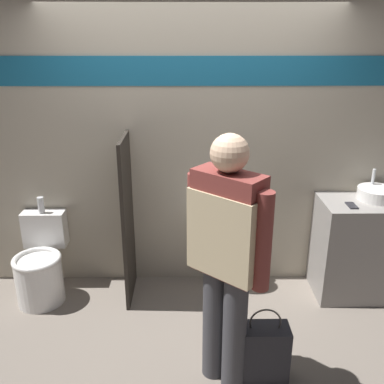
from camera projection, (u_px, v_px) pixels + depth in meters
The scene contains 10 objects.
ground_plane at pixel (192, 312), 3.70m from camera, with size 16.00×16.00×0.00m, color #70665B.
display_wall at pixel (191, 142), 3.78m from camera, with size 4.50×0.07×2.70m.
sink_counter at pixel (376, 248), 3.85m from camera, with size 1.07×0.52×0.90m.
sink_basin at pixel (377, 194), 3.72m from camera, with size 0.33×0.33×0.24m.
cell_phone at pixel (352, 206), 3.59m from camera, with size 0.07×0.14×0.01m.
divider_near_counter at pixel (128, 220), 3.72m from camera, with size 0.03×0.54×1.48m.
urinal_near_counter at pixel (218, 214), 3.85m from camera, with size 0.38×0.29×1.11m.
toilet at pixel (41, 268), 3.81m from camera, with size 0.42×0.58×0.90m.
person_in_vest at pixel (227, 249), 2.65m from camera, with size 0.50×0.47×1.74m.
shopping_bag at pixel (263, 353), 2.92m from camera, with size 0.34×0.19×0.57m.
Camera 1 is at (-0.03, -3.10, 2.27)m, focal length 40.00 mm.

